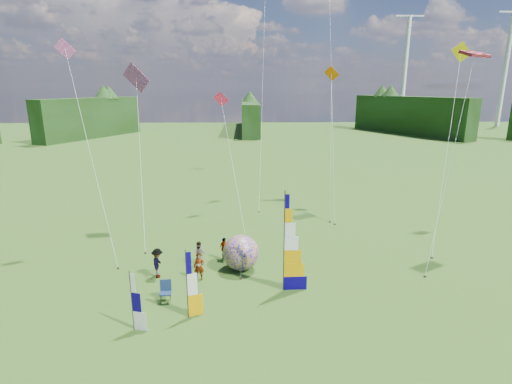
{
  "coord_description": "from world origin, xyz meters",
  "views": [
    {
      "loc": [
        -1.64,
        -16.68,
        10.99
      ],
      "look_at": [
        -1.0,
        4.0,
        5.5
      ],
      "focal_mm": 28.0,
      "sensor_mm": 36.0,
      "label": 1
    }
  ],
  "objects_px": {
    "side_banner_far": "(132,302)",
    "feather_banner_main": "(284,244)",
    "spectator_b": "(200,253)",
    "spectator_c": "(158,263)",
    "kite_whale": "(332,89)",
    "side_banner_left": "(187,285)",
    "spectator_a": "(199,267)",
    "bol_inflatable": "(241,253)",
    "camp_chair": "(165,292)",
    "spectator_d": "(224,249)"
  },
  "relations": [
    {
      "from": "side_banner_far",
      "to": "feather_banner_main",
      "type": "bearing_deg",
      "value": 41.54
    },
    {
      "from": "spectator_b",
      "to": "spectator_c",
      "type": "bearing_deg",
      "value": -141.8
    },
    {
      "from": "spectator_b",
      "to": "kite_whale",
      "type": "distance_m",
      "value": 20.22
    },
    {
      "from": "side_banner_left",
      "to": "spectator_a",
      "type": "distance_m",
      "value": 4.05
    },
    {
      "from": "side_banner_left",
      "to": "bol_inflatable",
      "type": "relative_size",
      "value": 1.55
    },
    {
      "from": "spectator_b",
      "to": "spectator_c",
      "type": "relative_size",
      "value": 0.87
    },
    {
      "from": "side_banner_left",
      "to": "bol_inflatable",
      "type": "xyz_separation_m",
      "value": [
        2.56,
        5.22,
        -0.61
      ]
    },
    {
      "from": "side_banner_left",
      "to": "kite_whale",
      "type": "height_order",
      "value": "kite_whale"
    },
    {
      "from": "side_banner_left",
      "to": "camp_chair",
      "type": "height_order",
      "value": "side_banner_left"
    },
    {
      "from": "kite_whale",
      "to": "bol_inflatable",
      "type": "bearing_deg",
      "value": -115.8
    },
    {
      "from": "spectator_c",
      "to": "spectator_d",
      "type": "bearing_deg",
      "value": -59.41
    },
    {
      "from": "spectator_d",
      "to": "kite_whale",
      "type": "xyz_separation_m",
      "value": [
        9.42,
        13.01,
        9.96
      ]
    },
    {
      "from": "spectator_c",
      "to": "spectator_d",
      "type": "xyz_separation_m",
      "value": [
        3.81,
        2.39,
        -0.14
      ]
    },
    {
      "from": "bol_inflatable",
      "to": "spectator_d",
      "type": "xyz_separation_m",
      "value": [
        -1.1,
        1.51,
        -0.35
      ]
    },
    {
      "from": "bol_inflatable",
      "to": "camp_chair",
      "type": "xyz_separation_m",
      "value": [
        -3.94,
        -3.68,
        -0.55
      ]
    },
    {
      "from": "camp_chair",
      "to": "kite_whale",
      "type": "xyz_separation_m",
      "value": [
        12.27,
        18.2,
        10.16
      ]
    },
    {
      "from": "spectator_a",
      "to": "spectator_c",
      "type": "bearing_deg",
      "value": 170.03
    },
    {
      "from": "spectator_c",
      "to": "bol_inflatable",
      "type": "bearing_deg",
      "value": -81.3
    },
    {
      "from": "side_banner_far",
      "to": "spectator_c",
      "type": "relative_size",
      "value": 1.61
    },
    {
      "from": "side_banner_left",
      "to": "side_banner_far",
      "type": "relative_size",
      "value": 1.19
    },
    {
      "from": "side_banner_left",
      "to": "spectator_c",
      "type": "relative_size",
      "value": 1.92
    },
    {
      "from": "bol_inflatable",
      "to": "spectator_d",
      "type": "relative_size",
      "value": 1.47
    },
    {
      "from": "spectator_b",
      "to": "camp_chair",
      "type": "height_order",
      "value": "spectator_b"
    },
    {
      "from": "side_banner_far",
      "to": "spectator_c",
      "type": "xyz_separation_m",
      "value": [
        0.05,
        5.31,
        -0.54
      ]
    },
    {
      "from": "spectator_b",
      "to": "spectator_d",
      "type": "height_order",
      "value": "spectator_b"
    },
    {
      "from": "bol_inflatable",
      "to": "spectator_c",
      "type": "height_order",
      "value": "bol_inflatable"
    },
    {
      "from": "spectator_b",
      "to": "spectator_c",
      "type": "height_order",
      "value": "spectator_c"
    },
    {
      "from": "spectator_c",
      "to": "kite_whale",
      "type": "relative_size",
      "value": 0.08
    },
    {
      "from": "feather_banner_main",
      "to": "spectator_d",
      "type": "height_order",
      "value": "feather_banner_main"
    },
    {
      "from": "side_banner_left",
      "to": "camp_chair",
      "type": "relative_size",
      "value": 3.08
    },
    {
      "from": "side_banner_far",
      "to": "spectator_a",
      "type": "distance_m",
      "value": 5.56
    },
    {
      "from": "spectator_d",
      "to": "camp_chair",
      "type": "xyz_separation_m",
      "value": [
        -2.85,
        -5.19,
        -0.2
      ]
    },
    {
      "from": "spectator_d",
      "to": "feather_banner_main",
      "type": "bearing_deg",
      "value": -175.65
    },
    {
      "from": "spectator_c",
      "to": "camp_chair",
      "type": "xyz_separation_m",
      "value": [
        0.96,
        -2.8,
        -0.34
      ]
    },
    {
      "from": "side_banner_left",
      "to": "spectator_d",
      "type": "bearing_deg",
      "value": 59.68
    },
    {
      "from": "bol_inflatable",
      "to": "spectator_c",
      "type": "distance_m",
      "value": 4.99
    },
    {
      "from": "feather_banner_main",
      "to": "spectator_c",
      "type": "relative_size",
      "value": 3.09
    },
    {
      "from": "spectator_a",
      "to": "bol_inflatable",
      "type": "bearing_deg",
      "value": 26.58
    },
    {
      "from": "feather_banner_main",
      "to": "kite_whale",
      "type": "distance_m",
      "value": 19.86
    },
    {
      "from": "bol_inflatable",
      "to": "spectator_c",
      "type": "relative_size",
      "value": 1.23
    },
    {
      "from": "side_banner_far",
      "to": "camp_chair",
      "type": "relative_size",
      "value": 2.58
    },
    {
      "from": "bol_inflatable",
      "to": "spectator_a",
      "type": "relative_size",
      "value": 1.35
    },
    {
      "from": "side_banner_left",
      "to": "bol_inflatable",
      "type": "height_order",
      "value": "side_banner_left"
    },
    {
      "from": "side_banner_far",
      "to": "spectator_b",
      "type": "height_order",
      "value": "side_banner_far"
    },
    {
      "from": "spectator_c",
      "to": "side_banner_left",
      "type": "bearing_deg",
      "value": -153.1
    },
    {
      "from": "spectator_d",
      "to": "kite_whale",
      "type": "bearing_deg",
      "value": -71.17
    },
    {
      "from": "bol_inflatable",
      "to": "spectator_d",
      "type": "bearing_deg",
      "value": 126.03
    },
    {
      "from": "side_banner_far",
      "to": "spectator_d",
      "type": "bearing_deg",
      "value": 79.3
    },
    {
      "from": "camp_chair",
      "to": "spectator_a",
      "type": "bearing_deg",
      "value": 52.3
    },
    {
      "from": "side_banner_left",
      "to": "spectator_c",
      "type": "distance_m",
      "value": 5.0
    }
  ]
}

